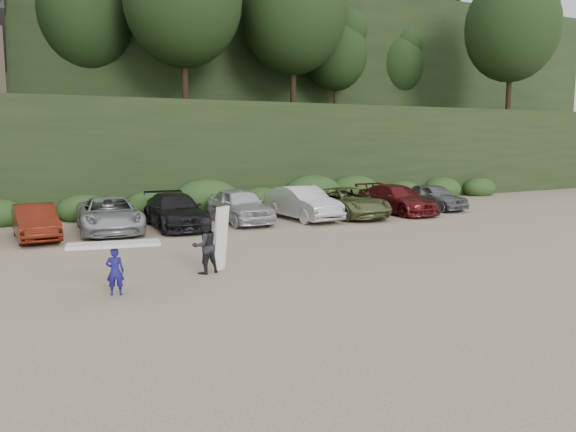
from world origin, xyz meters
TOP-DOWN VIEW (x-y plane):
  - ground at (0.00, 0.00)m, footprint 120.00×120.00m
  - hillside_backdrop at (-0.26, 35.93)m, footprint 90.00×41.50m
  - parked_cars at (-3.98, 9.98)m, footprint 36.56×6.15m
  - child_surfer at (-6.23, 0.34)m, footprint 2.34×1.03m
  - adult_surfer at (-3.40, 1.51)m, footprint 1.31×0.78m

SIDE VIEW (x-z plane):
  - ground at x=0.00m, z-range 0.00..0.00m
  - parked_cars at x=-3.98m, z-range -0.07..1.57m
  - adult_surfer at x=-3.40m, z-range -0.13..1.82m
  - child_surfer at x=-6.23m, z-range 0.24..1.60m
  - hillside_backdrop at x=-0.26m, z-range -2.78..25.22m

